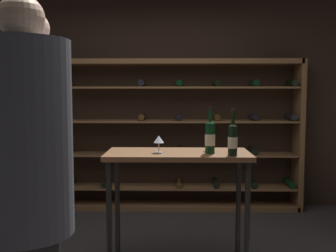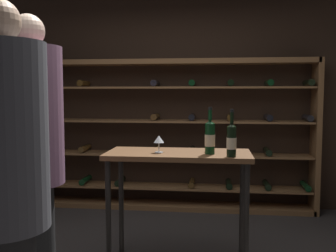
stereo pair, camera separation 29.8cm
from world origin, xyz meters
name	(u,v)px [view 1 (the left image)]	position (x,y,z in m)	size (l,w,h in m)	color
back_wall	(165,100)	(0.00, 2.15, 1.34)	(5.63, 0.10, 2.68)	#332319
wine_rack	(162,135)	(-0.03, 1.94, 0.91)	(3.43, 0.32, 1.84)	brown
tasting_table	(178,167)	(0.16, 0.35, 0.83)	(1.17, 0.52, 0.95)	brown
person_bystander_dark_jacket	(36,149)	(-0.75, -0.34, 1.07)	(0.42, 0.42, 1.94)	black
person_guest_blue_shirt	(26,184)	(-0.53, -1.07, 1.03)	(0.41, 0.42, 1.85)	black
wine_bottle_red_label	(233,139)	(0.58, 0.17, 1.08)	(0.07, 0.07, 0.36)	black
wine_bottle_black_capsule	(210,137)	(0.41, 0.28, 1.09)	(0.08, 0.08, 0.37)	black
wine_glass_stemmed_right	(209,139)	(0.42, 0.42, 1.05)	(0.07, 0.07, 0.14)	silver
wine_glass_stemmed_left	(159,140)	(0.01, 0.31, 1.05)	(0.08, 0.08, 0.14)	silver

